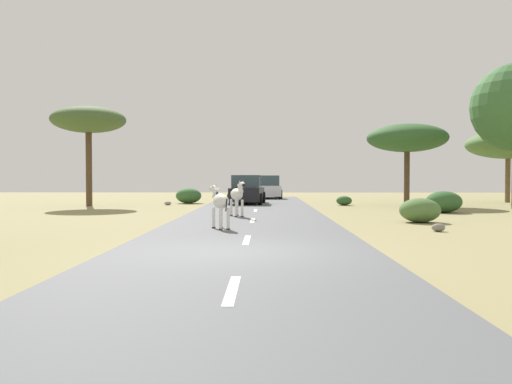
{
  "coord_description": "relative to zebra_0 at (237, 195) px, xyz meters",
  "views": [
    {
      "loc": [
        0.59,
        -11.55,
        1.69
      ],
      "look_at": [
        0.17,
        11.95,
        1.01
      ],
      "focal_mm": 36.93,
      "sensor_mm": 36.0,
      "label": 1
    }
  ],
  "objects": [
    {
      "name": "car_1",
      "position": [
        1.29,
        18.72,
        -0.1
      ],
      "size": [
        2.25,
        4.45,
        1.74
      ],
      "rotation": [
        0.0,
        0.0,
        0.07
      ],
      "color": "silver",
      "rests_on": "road"
    },
    {
      "name": "tree_2",
      "position": [
        9.43,
        9.3,
        2.99
      ],
      "size": [
        4.66,
        4.66,
        4.77
      ],
      "color": "#4C3823",
      "rests_on": "ground_plane"
    },
    {
      "name": "bush_2",
      "position": [
        9.56,
        3.3,
        -0.44
      ],
      "size": [
        1.69,
        1.52,
        1.01
      ],
      "primitive_type": "ellipsoid",
      "color": "#2D5628",
      "rests_on": "ground_plane"
    },
    {
      "name": "tree_1",
      "position": [
        17.05,
        13.15,
        2.85
      ],
      "size": [
        5.36,
        5.36,
        4.75
      ],
      "color": "brown",
      "rests_on": "ground_plane"
    },
    {
      "name": "tree_0",
      "position": [
        -9.0,
        8.5,
        3.96
      ],
      "size": [
        4.24,
        4.24,
        5.7
      ],
      "color": "#4C3823",
      "rests_on": "ground_plane"
    },
    {
      "name": "bush_1",
      "position": [
        6.87,
        -2.1,
        -0.49
      ],
      "size": [
        1.5,
        1.35,
        0.9
      ],
      "primitive_type": "ellipsoid",
      "color": "#4C7038",
      "rests_on": "ground_plane"
    },
    {
      "name": "lane_markings",
      "position": [
        0.68,
        -11.04,
        -0.89
      ],
      "size": [
        0.16,
        56.0,
        0.01
      ],
      "color": "silver",
      "rests_on": "road"
    },
    {
      "name": "road",
      "position": [
        0.68,
        -10.04,
        -0.92
      ],
      "size": [
        6.0,
        64.0,
        0.05
      ],
      "primitive_type": "cube",
      "color": "#56595B",
      "rests_on": "ground_plane"
    },
    {
      "name": "rock_0",
      "position": [
        -4.67,
        9.64,
        -0.83
      ],
      "size": [
        0.42,
        0.4,
        0.23
      ],
      "primitive_type": "ellipsoid",
      "color": "gray",
      "rests_on": "ground_plane"
    },
    {
      "name": "bush_4",
      "position": [
        -3.72,
        11.67,
        -0.46
      ],
      "size": [
        1.62,
        1.46,
        0.97
      ],
      "primitive_type": "ellipsoid",
      "color": "#386633",
      "rests_on": "ground_plane"
    },
    {
      "name": "zebra_0",
      "position": [
        0.0,
        0.0,
        0.0
      ],
      "size": [
        0.81,
        1.52,
        1.5
      ],
      "rotation": [
        0.0,
        0.0,
        3.51
      ],
      "color": "silver",
      "rests_on": "road"
    },
    {
      "name": "rock_2",
      "position": [
        6.49,
        -5.34,
        -0.82
      ],
      "size": [
        0.41,
        0.32,
        0.25
      ],
      "primitive_type": "ellipsoid",
      "color": "gray",
      "rests_on": "ground_plane"
    },
    {
      "name": "zebra_2",
      "position": [
        -0.27,
        -5.1,
        -0.04
      ],
      "size": [
        0.86,
        1.42,
        1.43
      ],
      "rotation": [
        0.0,
        0.0,
        0.43
      ],
      "color": "silver",
      "rests_on": "road"
    },
    {
      "name": "ground_plane",
      "position": [
        0.57,
        -10.04,
        -0.94
      ],
      "size": [
        90.0,
        90.0,
        0.0
      ],
      "primitive_type": "plane",
      "color": "#8E8456"
    },
    {
      "name": "car_0",
      "position": [
        0.05,
        10.43,
        -0.1
      ],
      "size": [
        2.23,
        4.44,
        1.74
      ],
      "rotation": [
        0.0,
        0.0,
        -0.06
      ],
      "color": "black",
      "rests_on": "road"
    },
    {
      "name": "bush_3",
      "position": [
        5.81,
        9.54,
        -0.67
      ],
      "size": [
        0.92,
        0.83,
        0.55
      ],
      "primitive_type": "ellipsoid",
      "color": "#2D5628",
      "rests_on": "ground_plane"
    }
  ]
}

